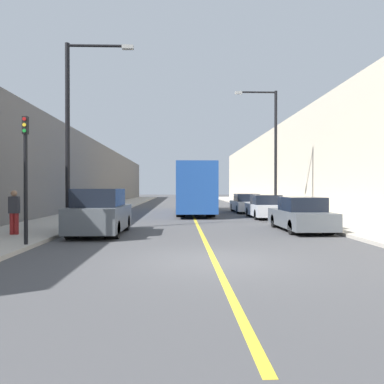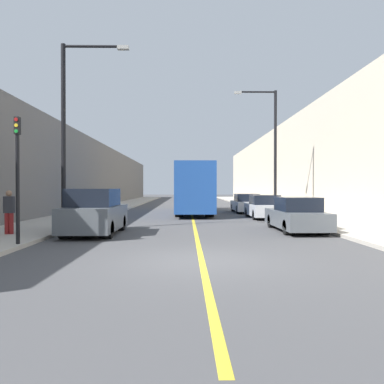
% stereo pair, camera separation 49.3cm
% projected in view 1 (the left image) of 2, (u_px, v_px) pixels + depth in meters
% --- Properties ---
extents(ground_plane, '(200.00, 200.00, 0.00)m').
position_uv_depth(ground_plane, '(214.00, 261.00, 9.67)').
color(ground_plane, '#474749').
extents(sidewalk_left, '(3.63, 72.00, 0.13)m').
position_uv_depth(sidewalk_left, '(119.00, 205.00, 39.41)').
color(sidewalk_left, '#B2AA9E').
rests_on(sidewalk_left, ground).
extents(sidewalk_right, '(3.63, 72.00, 0.13)m').
position_uv_depth(sidewalk_right, '(257.00, 205.00, 39.88)').
color(sidewalk_right, '#B2AA9E').
rests_on(sidewalk_right, ground).
extents(building_row_left, '(4.00, 72.00, 6.54)m').
position_uv_depth(building_row_left, '(83.00, 175.00, 39.26)').
color(building_row_left, '#66605B').
rests_on(building_row_left, ground).
extents(building_row_right, '(4.00, 72.00, 8.36)m').
position_uv_depth(building_row_right, '(292.00, 167.00, 39.96)').
color(building_row_right, beige).
rests_on(building_row_right, ground).
extents(road_center_line, '(0.16, 72.00, 0.01)m').
position_uv_depth(road_center_line, '(188.00, 206.00, 39.65)').
color(road_center_line, gold).
rests_on(road_center_line, ground).
extents(bus, '(2.54, 12.10, 3.53)m').
position_uv_depth(bus, '(194.00, 188.00, 28.16)').
color(bus, '#1E4793').
rests_on(bus, ground).
extents(parked_suv_left, '(1.96, 4.42, 1.86)m').
position_uv_depth(parked_suv_left, '(100.00, 213.00, 15.18)').
color(parked_suv_left, '#51565B').
rests_on(parked_suv_left, ground).
extents(car_right_near, '(1.78, 4.59, 1.49)m').
position_uv_depth(car_right_near, '(301.00, 216.00, 16.44)').
color(car_right_near, '#51565B').
rests_on(car_right_near, ground).
extents(car_right_mid, '(1.82, 4.28, 1.46)m').
position_uv_depth(car_right_mid, '(265.00, 208.00, 23.45)').
color(car_right_mid, silver).
rests_on(car_right_mid, ground).
extents(car_right_far, '(1.87, 4.68, 1.45)m').
position_uv_depth(car_right_far, '(246.00, 204.00, 28.95)').
color(car_right_far, silver).
rests_on(car_right_far, ground).
extents(street_lamp_left, '(2.97, 0.24, 8.06)m').
position_uv_depth(street_lamp_left, '(74.00, 122.00, 16.28)').
color(street_lamp_left, black).
rests_on(street_lamp_left, sidewalk_left).
extents(street_lamp_right, '(2.97, 0.24, 8.52)m').
position_uv_depth(street_lamp_right, '(272.00, 144.00, 26.03)').
color(street_lamp_right, black).
rests_on(street_lamp_right, sidewalk_right).
extents(traffic_light, '(0.16, 0.18, 3.98)m').
position_uv_depth(traffic_light, '(26.00, 175.00, 11.61)').
color(traffic_light, black).
rests_on(traffic_light, sidewalk_left).
extents(pedestrian, '(0.37, 0.23, 1.67)m').
position_uv_depth(pedestrian, '(14.00, 212.00, 14.11)').
color(pedestrian, maroon).
rests_on(pedestrian, sidewalk_left).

